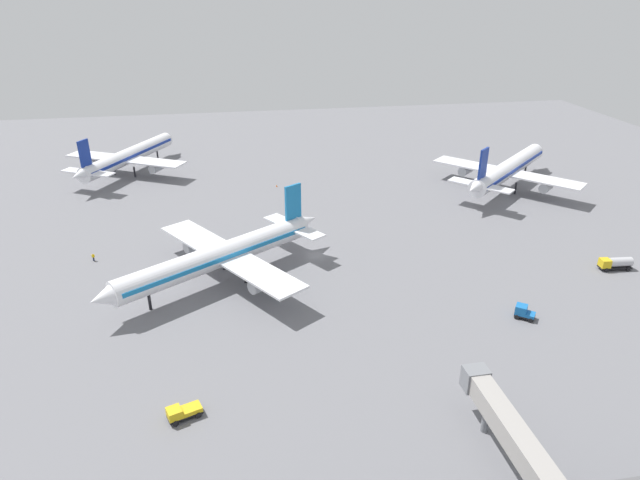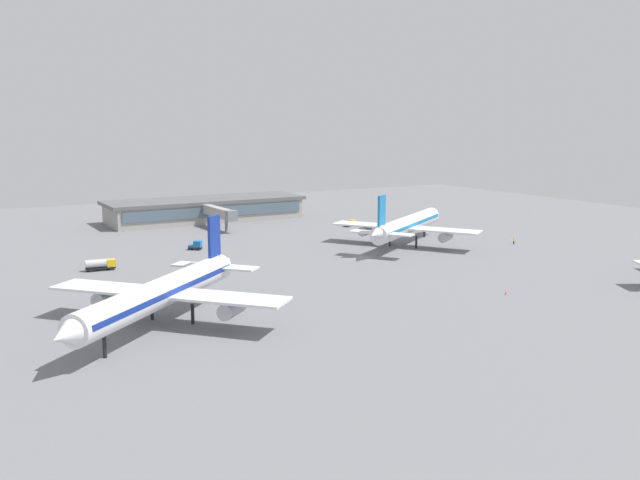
% 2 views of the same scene
% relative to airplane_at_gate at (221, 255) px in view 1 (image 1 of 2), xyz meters
% --- Properties ---
extents(ground, '(288.00, 288.00, 0.00)m').
position_rel_airplane_at_gate_xyz_m(ground, '(19.11, 7.48, -5.42)').
color(ground, slate).
extents(airplane_at_gate, '(43.04, 36.24, 14.91)m').
position_rel_airplane_at_gate_xyz_m(airplane_at_gate, '(0.00, 0.00, 0.00)').
color(airplane_at_gate, white).
rests_on(airplane_at_gate, ground).
extents(airplane_taxiing, '(40.77, 38.18, 15.31)m').
position_rel_airplane_at_gate_xyz_m(airplane_taxiing, '(77.48, 39.10, 0.15)').
color(airplane_taxiing, white).
rests_on(airplane_taxiing, ground).
extents(airplane_distant, '(35.98, 43.11, 14.32)m').
position_rel_airplane_at_gate_xyz_m(airplane_distant, '(-26.21, 70.64, -0.22)').
color(airplane_distant, white).
rests_on(airplane_distant, ground).
extents(baggage_tug, '(3.75, 3.60, 2.30)m').
position_rel_airplane_at_gate_xyz_m(baggage_tug, '(49.93, -21.68, -4.27)').
color(baggage_tug, black).
rests_on(baggage_tug, ground).
extents(fuel_truck, '(6.44, 2.65, 2.50)m').
position_rel_airplane_at_gate_xyz_m(fuel_truck, '(76.56, -8.65, -4.03)').
color(fuel_truck, black).
rests_on(fuel_truck, ground).
extents(pushback_tractor, '(4.78, 3.39, 1.90)m').
position_rel_airplane_at_gate_xyz_m(pushback_tractor, '(-5.58, -36.09, -4.45)').
color(pushback_tractor, black).
rests_on(pushback_tractor, ground).
extents(ground_crew_worker, '(0.56, 0.47, 1.67)m').
position_rel_airplane_at_gate_xyz_m(ground_crew_worker, '(-25.82, 12.75, -4.57)').
color(ground_crew_worker, '#1E2338').
rests_on(ground_crew_worker, ground).
extents(jet_bridge, '(3.19, 21.18, 6.74)m').
position_rel_airplane_at_gate_xyz_m(jet_bridge, '(32.22, -49.94, -0.28)').
color(jet_bridge, '#9E9993').
rests_on(jet_bridge, ground).
extents(safety_cone_near_gate, '(0.44, 0.44, 0.60)m').
position_rel_airplane_at_gate_xyz_m(safety_cone_near_gate, '(15.48, 51.19, -5.12)').
color(safety_cone_near_gate, '#EA590C').
rests_on(safety_cone_near_gate, ground).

